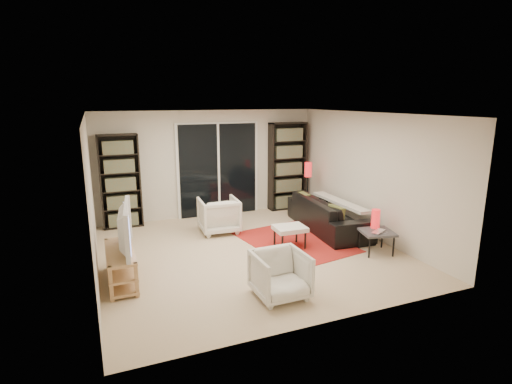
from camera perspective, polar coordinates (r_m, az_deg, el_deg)
floor at (r=7.16m, az=-0.95°, el=-8.51°), size 5.00×5.00×0.00m
wall_back at (r=9.14m, az=-6.70°, el=4.00°), size 5.00×0.02×2.40m
wall_front at (r=4.64m, az=10.31°, el=-5.18°), size 5.00×0.02×2.40m
wall_left at (r=6.37m, az=-22.46°, el=-0.96°), size 0.02×5.00×2.40m
wall_right at (r=8.04m, az=15.87°, el=2.32°), size 0.02×5.00×2.40m
ceiling at (r=6.65m, az=-1.03°, el=11.07°), size 5.00×5.00×0.02m
sliding_door at (r=9.18m, az=-5.41°, el=3.13°), size 1.92×0.08×2.16m
bookshelf_left at (r=8.71m, az=-18.81°, el=1.42°), size 0.80×0.30×1.95m
bookshelf_right at (r=9.69m, az=4.50°, el=3.67°), size 0.90×0.30×2.10m
tv_stand at (r=6.27m, az=-18.75°, el=-9.89°), size 0.39×1.21×0.50m
tv at (r=6.07m, az=-18.96°, el=-4.87°), size 0.28×1.18×0.68m
rug at (r=7.63m, az=5.52°, el=-7.11°), size 1.89×2.35×0.01m
sofa at (r=8.35m, az=10.26°, el=-3.11°), size 1.08×2.34×0.66m
armchair_back at (r=8.10m, az=-5.33°, el=-3.31°), size 0.80×0.82×0.71m
armchair_front at (r=5.52m, az=3.49°, el=-11.75°), size 0.69×0.71×0.64m
ottoman at (r=7.27m, az=4.86°, el=-5.32°), size 0.58×0.48×0.40m
side_table at (r=7.30m, az=16.85°, el=-5.63°), size 0.66×0.66×0.40m
laptop at (r=7.20m, az=17.45°, el=-5.50°), size 0.39×0.34×0.03m
table_lamp at (r=7.40m, az=16.71°, el=-3.68°), size 0.15×0.15×0.34m
floor_lamp at (r=9.26m, az=7.43°, el=2.33°), size 0.18×0.18×1.23m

